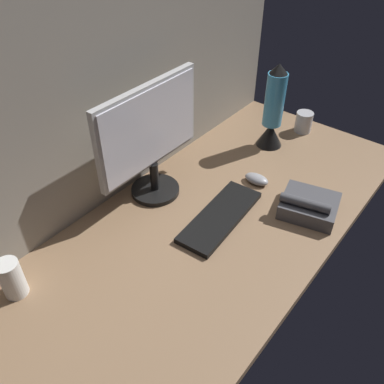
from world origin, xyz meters
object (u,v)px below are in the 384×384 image
object	(u,v)px
mouse	(257,179)
monitor	(150,137)
lava_lamp	(273,113)
desk_phone	(309,206)
mug_ceramic_white	(12,279)
keyboard	(220,216)
mug_steel	(304,122)

from	to	relation	value
mouse	monitor	bearing A→B (deg)	133.41
mouse	lava_lamp	xyz separation A→B (cm)	(26.69, 10.30, 13.62)
lava_lamp	desk_phone	bearing A→B (deg)	-131.68
monitor	desk_phone	bearing A→B (deg)	-63.41
desk_phone	mug_ceramic_white	bearing A→B (deg)	149.39
keyboard	lava_lamp	xyz separation A→B (cm)	(51.95, 11.35, 14.32)
monitor	mug_steel	size ratio (longest dim) A/B	4.92
monitor	mouse	distance (cm)	45.33
mouse	desk_phone	world-z (taller)	desk_phone
keyboard	lava_lamp	world-z (taller)	lava_lamp
keyboard	lava_lamp	bearing A→B (deg)	7.80
desk_phone	keyboard	bearing A→B (deg)	134.81
monitor	lava_lamp	bearing A→B (deg)	-17.15
monitor	desk_phone	xyz separation A→B (cm)	(25.33, -50.60, -20.71)
lava_lamp	mouse	bearing A→B (deg)	-158.89
mug_ceramic_white	lava_lamp	xyz separation A→B (cm)	(114.21, -16.32, 9.10)
mouse	lava_lamp	distance (cm)	31.69
keyboard	desk_phone	xyz separation A→B (cm)	(22.06, -22.21, 2.19)
keyboard	mug_ceramic_white	world-z (taller)	mug_ceramic_white
lava_lamp	desk_phone	xyz separation A→B (cm)	(-29.88, -33.56, -12.14)
lava_lamp	keyboard	bearing A→B (deg)	-167.67
mug_ceramic_white	desk_phone	bearing A→B (deg)	-30.61
mug_ceramic_white	mug_steel	xyz separation A→B (cm)	(133.64, -22.55, -1.60)
monitor	keyboard	distance (cm)	36.62
mug_ceramic_white	mug_steel	size ratio (longest dim) A/B	1.35
mouse	lava_lamp	size ratio (longest dim) A/B	0.26
keyboard	mouse	bearing A→B (deg)	-2.16
mug_ceramic_white	desk_phone	size ratio (longest dim) A/B	0.55
mug_ceramic_white	lava_lamp	size ratio (longest dim) A/B	0.34
mouse	lava_lamp	bearing A→B (deg)	18.31
lava_lamp	desk_phone	size ratio (longest dim) A/B	1.62
keyboard	mug_steel	world-z (taller)	mug_steel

